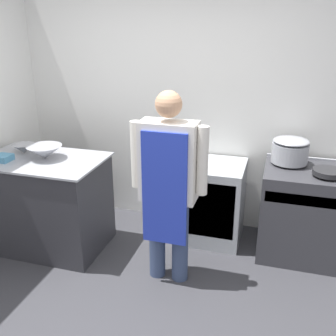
% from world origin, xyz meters
% --- Properties ---
extents(ground_plane, '(14.00, 14.00, 0.00)m').
position_xyz_m(ground_plane, '(0.00, 0.00, 0.00)').
color(ground_plane, '#38383D').
extents(wall_back, '(8.00, 0.05, 2.70)m').
position_xyz_m(wall_back, '(0.00, 1.81, 1.35)').
color(wall_back, white).
rests_on(wall_back, ground_plane).
extents(prep_counter, '(1.17, 0.75, 0.92)m').
position_xyz_m(prep_counter, '(-1.11, 0.85, 0.46)').
color(prep_counter, '#2D2D33').
rests_on(prep_counter, ground_plane).
extents(stove, '(0.77, 0.66, 0.89)m').
position_xyz_m(stove, '(1.31, 1.40, 0.44)').
color(stove, '#38383D').
rests_on(stove, ground_plane).
extents(fridge_unit, '(0.60, 0.60, 0.81)m').
position_xyz_m(fridge_unit, '(0.44, 1.46, 0.41)').
color(fridge_unit, '#A8ADB2').
rests_on(fridge_unit, ground_plane).
extents(person_cook, '(0.64, 0.24, 1.66)m').
position_xyz_m(person_cook, '(0.19, 0.66, 0.94)').
color(person_cook, '#38476B').
rests_on(person_cook, ground_plane).
extents(mixing_bowl, '(0.33, 0.33, 0.13)m').
position_xyz_m(mixing_bowl, '(-1.07, 0.87, 0.99)').
color(mixing_bowl, '#9EA0A8').
rests_on(mixing_bowl, prep_counter).
extents(small_bowl, '(0.21, 0.21, 0.09)m').
position_xyz_m(small_bowl, '(-1.37, 0.96, 0.97)').
color(small_bowl, '#9EA0A8').
rests_on(small_bowl, prep_counter).
extents(plastic_tub, '(0.15, 0.15, 0.06)m').
position_xyz_m(plastic_tub, '(-1.41, 0.70, 0.95)').
color(plastic_tub, teal).
rests_on(plastic_tub, prep_counter).
extents(stock_pot, '(0.34, 0.34, 0.24)m').
position_xyz_m(stock_pot, '(1.14, 1.52, 1.01)').
color(stock_pot, '#9EA0A8').
rests_on(stock_pot, stove).
extents(saute_pan, '(0.26, 0.26, 0.04)m').
position_xyz_m(saute_pan, '(1.46, 1.28, 0.91)').
color(saute_pan, '#262628').
rests_on(saute_pan, stove).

